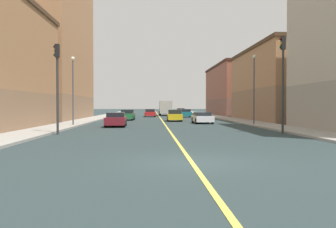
{
  "coord_description": "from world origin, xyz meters",
  "views": [
    {
      "loc": [
        -1.4,
        -13.11,
        1.98
      ],
      "look_at": [
        0.3,
        25.77,
        1.1
      ],
      "focal_mm": 40.64,
      "sensor_mm": 36.0,
      "label": 1
    }
  ],
  "objects_px": {
    "car_orange": "(181,112)",
    "car_green": "(127,115)",
    "building_left_mid": "(284,84)",
    "car_red": "(150,113)",
    "car_white": "(202,118)",
    "car_teal": "(186,113)",
    "traffic_light_right_near": "(57,76)",
    "building_left_far": "(237,90)",
    "street_lamp_left_near": "(254,82)",
    "traffic_light_left_near": "(283,72)",
    "building_right_midblock": "(48,39)",
    "car_yellow": "(174,116)",
    "car_maroon": "(116,120)",
    "box_truck": "(165,108)",
    "street_lamp_right_near": "(73,83)"
  },
  "relations": [
    {
      "from": "building_left_mid",
      "to": "car_red",
      "type": "relative_size",
      "value": 4.93
    },
    {
      "from": "traffic_light_left_near",
      "to": "car_yellow",
      "type": "height_order",
      "value": "traffic_light_left_near"
    },
    {
      "from": "building_right_midblock",
      "to": "car_white",
      "type": "relative_size",
      "value": 5.43
    },
    {
      "from": "car_red",
      "to": "car_green",
      "type": "xyz_separation_m",
      "value": [
        -2.99,
        -14.91,
        0.02
      ]
    },
    {
      "from": "traffic_light_left_near",
      "to": "car_teal",
      "type": "relative_size",
      "value": 1.63
    },
    {
      "from": "car_orange",
      "to": "car_green",
      "type": "distance_m",
      "value": 31.24
    },
    {
      "from": "street_lamp_right_near",
      "to": "box_truck",
      "type": "xyz_separation_m",
      "value": [
        10.14,
        38.01,
        -2.56
      ]
    },
    {
      "from": "car_white",
      "to": "car_green",
      "type": "height_order",
      "value": "car_green"
    },
    {
      "from": "car_yellow",
      "to": "car_green",
      "type": "xyz_separation_m",
      "value": [
        -6.15,
        3.81,
        -0.01
      ]
    },
    {
      "from": "car_red",
      "to": "box_truck",
      "type": "xyz_separation_m",
      "value": [
        3.0,
        7.9,
        0.88
      ]
    },
    {
      "from": "traffic_light_left_near",
      "to": "car_maroon",
      "type": "distance_m",
      "value": 16.02
    },
    {
      "from": "building_left_far",
      "to": "car_orange",
      "type": "xyz_separation_m",
      "value": [
        -10.96,
        5.67,
        -4.31
      ]
    },
    {
      "from": "street_lamp_left_near",
      "to": "car_green",
      "type": "xyz_separation_m",
      "value": [
        -13.45,
        14.04,
        -3.65
      ]
    },
    {
      "from": "building_left_far",
      "to": "car_white",
      "type": "relative_size",
      "value": 5.85
    },
    {
      "from": "car_teal",
      "to": "car_green",
      "type": "relative_size",
      "value": 0.92
    },
    {
      "from": "car_maroon",
      "to": "car_orange",
      "type": "distance_m",
      "value": 46.63
    },
    {
      "from": "building_right_midblock",
      "to": "street_lamp_left_near",
      "type": "distance_m",
      "value": 30.33
    },
    {
      "from": "building_left_far",
      "to": "building_right_midblock",
      "type": "bearing_deg",
      "value": -145.44
    },
    {
      "from": "car_teal",
      "to": "car_maroon",
      "type": "relative_size",
      "value": 0.94
    },
    {
      "from": "building_left_mid",
      "to": "car_orange",
      "type": "relative_size",
      "value": 5.23
    },
    {
      "from": "car_white",
      "to": "car_orange",
      "type": "distance_m",
      "value": 39.55
    },
    {
      "from": "car_red",
      "to": "car_orange",
      "type": "distance_m",
      "value": 16.21
    },
    {
      "from": "car_yellow",
      "to": "car_orange",
      "type": "bearing_deg",
      "value": 84.27
    },
    {
      "from": "traffic_light_left_near",
      "to": "street_lamp_left_near",
      "type": "distance_m",
      "value": 11.22
    },
    {
      "from": "car_orange",
      "to": "street_lamp_left_near",
      "type": "bearing_deg",
      "value": -84.87
    },
    {
      "from": "street_lamp_left_near",
      "to": "car_maroon",
      "type": "distance_m",
      "value": 14.11
    },
    {
      "from": "car_teal",
      "to": "car_white",
      "type": "xyz_separation_m",
      "value": [
        -0.14,
        -22.27,
        -0.05
      ]
    },
    {
      "from": "building_left_far",
      "to": "street_lamp_right_near",
      "type": "distance_m",
      "value": 46.36
    },
    {
      "from": "car_red",
      "to": "car_white",
      "type": "height_order",
      "value": "car_red"
    },
    {
      "from": "car_teal",
      "to": "traffic_light_right_near",
      "type": "bearing_deg",
      "value": -107.89
    },
    {
      "from": "building_right_midblock",
      "to": "box_truck",
      "type": "xyz_separation_m",
      "value": [
        17.17,
        20.53,
        -9.65
      ]
    },
    {
      "from": "building_left_far",
      "to": "traffic_light_left_near",
      "type": "height_order",
      "value": "building_left_far"
    },
    {
      "from": "car_red",
      "to": "car_white",
      "type": "distance_m",
      "value": 25.39
    },
    {
      "from": "car_yellow",
      "to": "car_teal",
      "type": "bearing_deg",
      "value": 80.04
    },
    {
      "from": "traffic_light_left_near",
      "to": "street_lamp_right_near",
      "type": "height_order",
      "value": "traffic_light_left_near"
    },
    {
      "from": "car_maroon",
      "to": "car_orange",
      "type": "relative_size",
      "value": 1.08
    },
    {
      "from": "building_right_midblock",
      "to": "car_white",
      "type": "distance_m",
      "value": 25.67
    },
    {
      "from": "building_left_mid",
      "to": "building_left_far",
      "type": "xyz_separation_m",
      "value": [
        -0.0,
        26.69,
        0.26
      ]
    },
    {
      "from": "street_lamp_left_near",
      "to": "street_lamp_right_near",
      "type": "height_order",
      "value": "street_lamp_left_near"
    },
    {
      "from": "car_maroon",
      "to": "car_white",
      "type": "bearing_deg",
      "value": 34.32
    },
    {
      "from": "box_truck",
      "to": "car_orange",
      "type": "bearing_deg",
      "value": 63.08
    },
    {
      "from": "building_left_far",
      "to": "street_lamp_left_near",
      "type": "xyz_separation_m",
      "value": [
        -7.02,
        -38.12,
        -0.66
      ]
    },
    {
      "from": "car_teal",
      "to": "car_yellow",
      "type": "height_order",
      "value": "car_yellow"
    },
    {
      "from": "street_lamp_right_near",
      "to": "car_orange",
      "type": "bearing_deg",
      "value": 73.09
    },
    {
      "from": "building_left_mid",
      "to": "traffic_light_right_near",
      "type": "bearing_deg",
      "value": -136.28
    },
    {
      "from": "car_yellow",
      "to": "building_right_midblock",
      "type": "bearing_deg",
      "value": 160.61
    },
    {
      "from": "building_right_midblock",
      "to": "car_white",
      "type": "xyz_separation_m",
      "value": [
        20.04,
        -12.07,
        -10.56
      ]
    },
    {
      "from": "car_maroon",
      "to": "box_truck",
      "type": "xyz_separation_m",
      "value": [
        6.05,
        38.7,
        0.87
      ]
    },
    {
      "from": "car_maroon",
      "to": "car_green",
      "type": "relative_size",
      "value": 0.98
    },
    {
      "from": "building_left_far",
      "to": "car_teal",
      "type": "height_order",
      "value": "building_left_far"
    }
  ]
}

